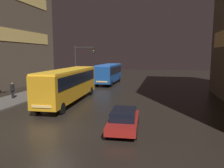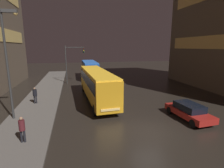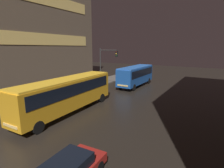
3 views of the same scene
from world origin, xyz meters
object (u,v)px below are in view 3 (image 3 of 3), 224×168
object	(u,v)px
bus_near	(68,92)
pedestrian_near	(27,92)
traffic_light_main	(106,62)
bus_far	(136,74)

from	to	relation	value
bus_near	pedestrian_near	bearing A→B (deg)	-1.83
pedestrian_near	traffic_light_main	distance (m)	11.91
bus_far	pedestrian_near	world-z (taller)	bus_far
bus_near	bus_far	world-z (taller)	bus_near
bus_near	bus_far	distance (m)	14.82
bus_far	traffic_light_main	xyz separation A→B (m)	(-3.21, -4.16, 2.21)
bus_far	traffic_light_main	world-z (taller)	traffic_light_main
bus_far	bus_near	bearing A→B (deg)	87.34
bus_near	bus_far	size ratio (longest dim) A/B	1.28
pedestrian_near	traffic_light_main	world-z (taller)	traffic_light_main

